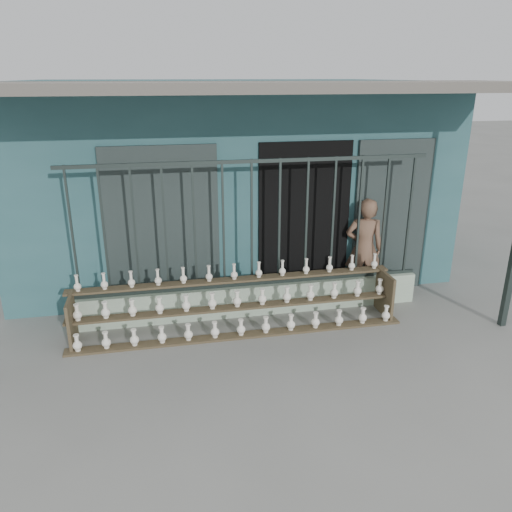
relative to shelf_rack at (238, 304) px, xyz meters
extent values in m
plane|color=slate|center=(0.28, -0.88, -0.36)|extent=(60.00, 60.00, 0.00)
cube|color=#2C595D|center=(0.28, 3.42, 1.24)|extent=(7.00, 5.00, 3.20)
cube|color=black|center=(1.18, 0.94, 0.84)|extent=(1.40, 0.12, 2.40)
cube|color=#212C2A|center=(-0.92, 0.90, 0.84)|extent=(1.60, 0.08, 2.40)
cube|color=#212C2A|center=(2.58, 0.90, 0.84)|extent=(1.20, 0.08, 2.40)
cube|color=#59544C|center=(0.28, 0.32, 2.79)|extent=(7.40, 2.00, 0.12)
cube|color=#AAC2A7|center=(0.28, 0.42, -0.14)|extent=(5.00, 0.20, 0.45)
cube|color=#283330|center=(-2.07, 0.42, 0.99)|extent=(0.03, 0.03, 1.80)
cube|color=#283330|center=(-1.68, 0.42, 0.99)|extent=(0.03, 0.03, 1.80)
cube|color=#283330|center=(-1.29, 0.42, 0.99)|extent=(0.03, 0.03, 1.80)
cube|color=#283330|center=(-0.90, 0.42, 0.99)|extent=(0.03, 0.03, 1.80)
cube|color=#283330|center=(-0.50, 0.42, 0.99)|extent=(0.03, 0.03, 1.80)
cube|color=#283330|center=(-0.11, 0.42, 0.99)|extent=(0.03, 0.03, 1.80)
cube|color=#283330|center=(0.28, 0.42, 0.99)|extent=(0.03, 0.03, 1.80)
cube|color=#283330|center=(0.67, 0.42, 0.99)|extent=(0.03, 0.03, 1.80)
cube|color=#283330|center=(1.06, 0.42, 0.99)|extent=(0.03, 0.03, 1.80)
cube|color=#283330|center=(1.45, 0.42, 0.99)|extent=(0.03, 0.03, 1.80)
cube|color=#283330|center=(1.85, 0.42, 0.99)|extent=(0.03, 0.03, 1.80)
cube|color=#283330|center=(2.24, 0.42, 0.99)|extent=(0.03, 0.03, 1.80)
cube|color=#283330|center=(2.63, 0.42, 0.99)|extent=(0.03, 0.03, 1.80)
cube|color=#283330|center=(0.28, 0.42, 1.86)|extent=(5.00, 0.04, 0.05)
cube|color=#283330|center=(0.28, 0.42, 0.11)|extent=(5.00, 0.04, 0.05)
cube|color=brown|center=(0.00, -0.23, -0.35)|extent=(4.50, 0.18, 0.03)
cube|color=brown|center=(0.00, 0.02, -0.05)|extent=(4.50, 0.18, 0.03)
cube|color=brown|center=(0.00, 0.27, 0.25)|extent=(4.50, 0.18, 0.03)
cube|color=brown|center=(-2.15, 0.02, -0.04)|extent=(0.04, 0.55, 0.64)
cube|color=brown|center=(2.15, 0.02, -0.04)|extent=(0.04, 0.55, 0.64)
imported|color=brown|center=(2.08, 0.69, 0.43)|extent=(0.66, 0.52, 1.58)
camera|label=1|loc=(-0.97, -6.05, 2.92)|focal=35.00mm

